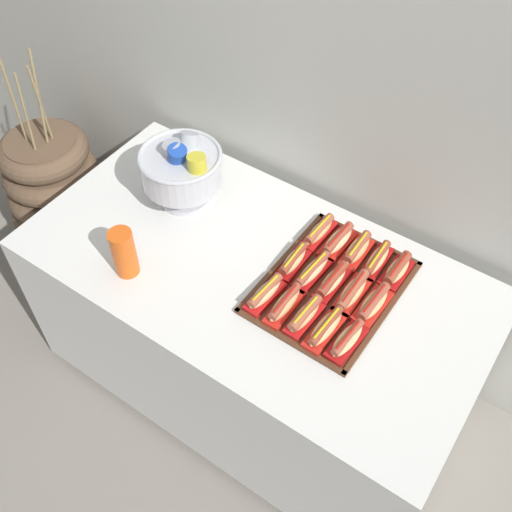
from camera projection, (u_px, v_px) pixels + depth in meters
name	position (u px, v px, depth m)	size (l,w,h in m)	color
ground_plane	(255.00, 378.00, 2.63)	(10.00, 10.00, 0.00)	gray
back_wall	(346.00, 55.00, 1.91)	(6.00, 0.10, 2.60)	beige
buffet_table	(254.00, 327.00, 2.32)	(1.60, 0.83, 0.76)	white
floor_vase	(57.00, 192.00, 2.94)	(0.49, 0.49, 1.06)	brown
serving_tray	(331.00, 287.00, 1.99)	(0.41, 0.53, 0.01)	#56331E
hot_dog_0	(265.00, 293.00, 1.93)	(0.07, 0.17, 0.06)	red
hot_dog_1	(285.00, 304.00, 1.91)	(0.06, 0.17, 0.06)	red
hot_dog_2	(305.00, 316.00, 1.88)	(0.07, 0.16, 0.06)	red
hot_dog_3	(326.00, 328.00, 1.85)	(0.07, 0.18, 0.06)	red
hot_dog_4	(347.00, 340.00, 1.82)	(0.07, 0.17, 0.06)	#B21414
hot_dog_5	(293.00, 261.00, 2.02)	(0.06, 0.16, 0.06)	#B21414
hot_dog_6	(312.00, 271.00, 1.99)	(0.07, 0.19, 0.06)	#B21414
hot_dog_7	(332.00, 282.00, 1.97)	(0.06, 0.17, 0.06)	#B21414
hot_dog_8	(352.00, 292.00, 1.94)	(0.07, 0.18, 0.06)	red
hot_dog_9	(373.00, 304.00, 1.91)	(0.07, 0.17, 0.06)	red
hot_dog_10	(319.00, 232.00, 2.11)	(0.06, 0.17, 0.06)	red
hot_dog_11	(338.00, 241.00, 2.08)	(0.08, 0.17, 0.06)	red
hot_dog_12	(357.00, 250.00, 2.05)	(0.07, 0.16, 0.06)	red
hot_dog_13	(377.00, 260.00, 2.03)	(0.06, 0.18, 0.06)	#B21414
hot_dog_14	(397.00, 270.00, 2.00)	(0.07, 0.15, 0.06)	#B21414
punch_bowl	(182.00, 168.00, 2.15)	(0.30, 0.30, 0.27)	silver
cup_stack	(124.00, 253.00, 1.97)	(0.08, 0.08, 0.18)	#EA5B19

